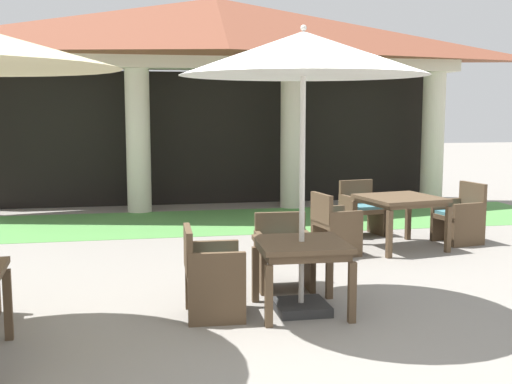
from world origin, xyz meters
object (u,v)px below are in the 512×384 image
at_px(patio_table_mid_right, 400,203).
at_px(patio_chair_mid_right_west, 334,225).
at_px(patio_chair_mid_left_west, 211,274).
at_px(patio_chair_mid_right_north, 362,210).
at_px(patio_umbrella_mid_left, 303,57).
at_px(patio_chair_mid_left_north, 283,253).
at_px(patio_table_mid_left, 302,252).
at_px(patio_chair_mid_right_east, 460,216).

xyz_separation_m(patio_table_mid_right, patio_chair_mid_right_west, (-1.04, -0.19, -0.25)).
distance_m(patio_chair_mid_left_west, patio_chair_mid_right_north, 4.60).
height_order(patio_chair_mid_left_west, patio_table_mid_right, patio_chair_mid_left_west).
relative_size(patio_table_mid_right, patio_chair_mid_right_north, 1.39).
height_order(patio_umbrella_mid_left, patio_chair_mid_left_west, patio_umbrella_mid_left).
bearing_deg(patio_chair_mid_left_north, patio_table_mid_right, -139.56).
xyz_separation_m(patio_umbrella_mid_left, patio_chair_mid_left_west, (-0.90, 0.03, -2.07)).
xyz_separation_m(patio_table_mid_left, patio_chair_mid_left_north, (0.03, 0.90, -0.22)).
height_order(patio_umbrella_mid_left, patio_chair_mid_right_east, patio_umbrella_mid_left).
bearing_deg(patio_chair_mid_right_east, patio_chair_mid_right_west, 90.00).
height_order(patio_table_mid_left, patio_table_mid_right, patio_table_mid_right).
relative_size(patio_table_mid_left, patio_chair_mid_left_north, 1.08).
bearing_deg(patio_chair_mid_right_east, patio_chair_mid_left_north, 110.29).
xyz_separation_m(patio_chair_mid_left_north, patio_table_mid_right, (2.12, 1.69, 0.27)).
height_order(patio_chair_mid_left_north, patio_chair_mid_right_west, patio_chair_mid_right_west).
relative_size(patio_table_mid_left, patio_umbrella_mid_left, 0.32).
bearing_deg(patio_umbrella_mid_left, patio_chair_mid_right_west, 65.23).
bearing_deg(patio_umbrella_mid_left, patio_table_mid_right, 50.27).
height_order(patio_table_mid_left, patio_chair_mid_right_east, patio_chair_mid_right_east).
xyz_separation_m(patio_table_mid_left, patio_chair_mid_right_north, (1.96, 3.63, -0.20)).
height_order(patio_chair_mid_right_east, patio_chair_mid_right_west, patio_chair_mid_right_east).
bearing_deg(patio_chair_mid_right_west, patio_chair_mid_left_west, -50.64).
bearing_deg(patio_chair_mid_left_west, patio_umbrella_mid_left, 90.00).
height_order(patio_chair_mid_left_west, patio_chair_mid_left_north, patio_chair_mid_left_west).
xyz_separation_m(patio_table_mid_left, patio_chair_mid_right_west, (1.10, 2.39, -0.20)).
relative_size(patio_chair_mid_left_west, patio_chair_mid_right_north, 1.02).
distance_m(patio_umbrella_mid_left, patio_chair_mid_right_north, 4.62).
xyz_separation_m(patio_umbrella_mid_left, patio_chair_mid_right_east, (3.20, 2.78, -2.09)).
distance_m(patio_chair_mid_left_north, patio_chair_mid_right_north, 3.34).
bearing_deg(patio_chair_mid_right_east, patio_chair_mid_right_north, 45.11).
bearing_deg(patio_table_mid_right, patio_chair_mid_left_north, -141.47).
distance_m(patio_umbrella_mid_left, patio_chair_mid_right_east, 4.72).
relative_size(patio_table_mid_left, patio_chair_mid_left_west, 1.02).
xyz_separation_m(patio_table_mid_right, patio_chair_mid_right_east, (1.05, 0.19, -0.26)).
bearing_deg(patio_chair_mid_left_north, patio_chair_mid_right_east, -147.42).
xyz_separation_m(patio_umbrella_mid_left, patio_chair_mid_left_north, (0.03, 0.90, -2.10)).
xyz_separation_m(patio_chair_mid_left_north, patio_chair_mid_right_north, (1.93, 2.73, 0.02)).
xyz_separation_m(patio_umbrella_mid_left, patio_table_mid_right, (2.15, 2.59, -1.83)).
distance_m(patio_table_mid_left, patio_chair_mid_right_east, 4.24).
distance_m(patio_table_mid_right, patio_chair_mid_right_west, 1.09).
bearing_deg(patio_chair_mid_left_north, patio_table_mid_left, 90.00).
bearing_deg(patio_chair_mid_left_west, patio_table_mid_right, 131.90).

